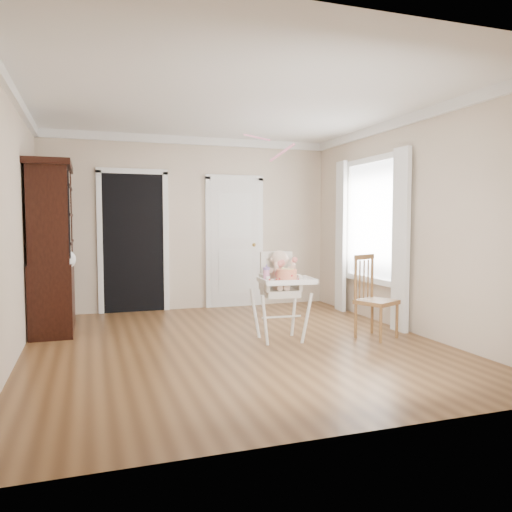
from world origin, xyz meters
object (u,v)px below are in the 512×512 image
object	(u,v)px
sippy_cup	(266,273)
dining_chair	(374,299)
high_chair	(280,285)
cake	(287,275)
china_cabinet	(52,248)

from	to	relation	value
sippy_cup	dining_chair	xyz separation A→B (m)	(1.32, -0.12, -0.35)
high_chair	sippy_cup	xyz separation A→B (m)	(-0.21, -0.10, 0.16)
dining_chair	cake	bearing A→B (deg)	157.76
high_chair	china_cabinet	bearing A→B (deg)	155.58
cake	dining_chair	bearing A→B (deg)	2.41
cake	dining_chair	size ratio (longest dim) A/B	0.29
dining_chair	high_chair	bearing A→B (deg)	144.40
cake	sippy_cup	bearing A→B (deg)	137.65
sippy_cup	china_cabinet	distance (m)	2.77
high_chair	china_cabinet	xyz separation A→B (m)	(-2.53, 1.38, 0.41)
china_cabinet	dining_chair	world-z (taller)	china_cabinet
high_chair	china_cabinet	size ratio (longest dim) A/B	0.50
china_cabinet	high_chair	bearing A→B (deg)	-28.59
dining_chair	china_cabinet	bearing A→B (deg)	131.72
high_chair	cake	world-z (taller)	high_chair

